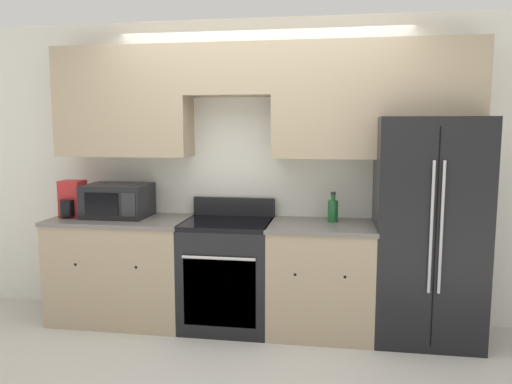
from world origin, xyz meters
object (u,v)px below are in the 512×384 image
Objects in this scene: microwave at (118,200)px; bottle at (333,210)px; oven_range at (228,273)px; refrigerator at (426,229)px.

microwave is 1.86m from bottle.
oven_range is 1.66m from refrigerator.
refrigerator is 3.26× the size of microwave.
bottle is at bearing 7.59° from oven_range.
oven_range is at bearing -172.41° from bottle.
oven_range is 0.61× the size of refrigerator.
microwave is (-0.99, 0.06, 0.59)m from oven_range.
oven_range is at bearing -3.66° from microwave.
microwave is at bearing -178.39° from bottle.
oven_range is 1.15m from microwave.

